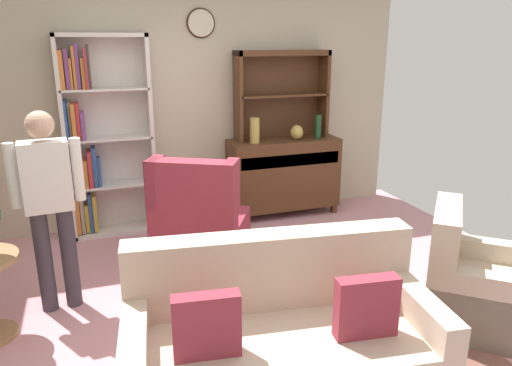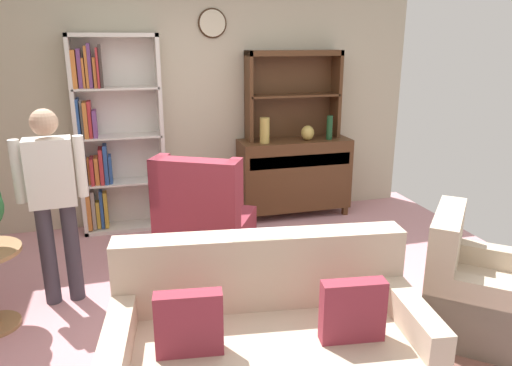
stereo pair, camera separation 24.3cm
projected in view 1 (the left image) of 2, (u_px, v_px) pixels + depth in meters
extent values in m
cube|color=#C68C93|center=(253.00, 305.00, 3.87)|extent=(5.40, 4.60, 0.02)
cube|color=#BCB299|center=(191.00, 99.00, 5.39)|extent=(5.00, 0.06, 2.80)
cylinder|color=beige|center=(201.00, 23.00, 5.16)|extent=(0.28, 0.03, 0.28)
torus|color=#382314|center=(201.00, 23.00, 5.16)|extent=(0.31, 0.02, 0.31)
cube|color=#4C2D19|center=(264.00, 78.00, 5.56)|extent=(0.28, 0.03, 0.36)
cube|color=brown|center=(290.00, 319.00, 3.66)|extent=(2.33, 2.00, 0.01)
cube|color=silver|center=(65.00, 141.00, 4.88)|extent=(0.04, 0.30, 2.10)
cube|color=silver|center=(151.00, 135.00, 5.16)|extent=(0.04, 0.30, 2.10)
cube|color=silver|center=(100.00, 35.00, 4.72)|extent=(0.90, 0.30, 0.04)
cube|color=silver|center=(117.00, 230.00, 5.32)|extent=(0.90, 0.30, 0.04)
cube|color=silver|center=(109.00, 136.00, 5.15)|extent=(0.90, 0.01, 2.10)
cube|color=silver|center=(113.00, 184.00, 5.17)|extent=(0.86, 0.30, 0.02)
cube|color=#CC7233|center=(78.00, 216.00, 5.11)|extent=(0.04, 0.18, 0.38)
cube|color=gray|center=(82.00, 213.00, 5.12)|extent=(0.04, 0.14, 0.42)
cube|color=gold|center=(87.00, 218.00, 5.15)|extent=(0.04, 0.10, 0.30)
cube|color=#284C8C|center=(91.00, 213.00, 5.15)|extent=(0.03, 0.12, 0.42)
cube|color=gold|center=(95.00, 213.00, 5.16)|extent=(0.04, 0.13, 0.40)
cube|color=silver|center=(109.00, 138.00, 5.02)|extent=(0.86, 0.30, 0.02)
cube|color=#723F7F|center=(73.00, 173.00, 4.98)|extent=(0.04, 0.15, 0.30)
cube|color=#CC7233|center=(77.00, 174.00, 4.99)|extent=(0.02, 0.10, 0.28)
cube|color=#B22D33|center=(81.00, 174.00, 5.00)|extent=(0.04, 0.23, 0.29)
cube|color=#CC7233|center=(86.00, 173.00, 5.02)|extent=(0.04, 0.19, 0.29)
cube|color=#B22D33|center=(90.00, 168.00, 5.02)|extent=(0.04, 0.22, 0.38)
cube|color=#284C8C|center=(95.00, 167.00, 5.03)|extent=(0.04, 0.20, 0.41)
cube|color=#284C8C|center=(99.00, 171.00, 5.06)|extent=(0.03, 0.15, 0.30)
cube|color=silver|center=(105.00, 89.00, 4.87)|extent=(0.86, 0.30, 0.02)
cube|color=#284C8C|center=(66.00, 120.00, 4.81)|extent=(0.03, 0.24, 0.40)
cube|color=gray|center=(70.00, 121.00, 4.83)|extent=(0.02, 0.13, 0.38)
cube|color=#CC7233|center=(74.00, 122.00, 4.84)|extent=(0.04, 0.23, 0.37)
cube|color=#B22D33|center=(78.00, 121.00, 4.85)|extent=(0.03, 0.19, 0.37)
cube|color=#723F7F|center=(83.00, 125.00, 4.88)|extent=(0.04, 0.21, 0.28)
cube|color=#CC7233|center=(61.00, 70.00, 4.68)|extent=(0.04, 0.18, 0.37)
cube|color=#723F7F|center=(67.00, 69.00, 4.69)|extent=(0.04, 0.10, 0.39)
cube|color=#CC7233|center=(71.00, 74.00, 4.71)|extent=(0.02, 0.11, 0.29)
cube|color=#CC7233|center=(74.00, 68.00, 4.71)|extent=(0.03, 0.12, 0.41)
cube|color=#723F7F|center=(77.00, 66.00, 4.71)|extent=(0.03, 0.12, 0.44)
cube|color=#CC7233|center=(83.00, 73.00, 4.75)|extent=(0.03, 0.18, 0.30)
cube|color=#B22D33|center=(86.00, 68.00, 4.74)|extent=(0.02, 0.24, 0.39)
cube|color=#3F3833|center=(89.00, 67.00, 4.75)|extent=(0.03, 0.11, 0.43)
cube|color=#4C2D19|center=(283.00, 173.00, 5.73)|extent=(1.30, 0.45, 0.82)
cube|color=#4C2D19|center=(240.00, 220.00, 5.51)|extent=(0.06, 0.06, 0.10)
cube|color=#4C2D19|center=(334.00, 208.00, 5.89)|extent=(0.06, 0.06, 0.10)
cube|color=#4C2D19|center=(231.00, 210.00, 5.83)|extent=(0.06, 0.06, 0.10)
cube|color=#4C2D19|center=(321.00, 200.00, 6.21)|extent=(0.06, 0.06, 0.10)
cube|color=#3D2414|center=(291.00, 161.00, 5.47)|extent=(1.20, 0.01, 0.14)
cube|color=#4C2D19|center=(238.00, 97.00, 5.37)|extent=(0.04, 0.26, 1.00)
cube|color=#4C2D19|center=(323.00, 93.00, 5.71)|extent=(0.04, 0.26, 1.00)
cube|color=#4C2D19|center=(283.00, 53.00, 5.40)|extent=(1.10, 0.26, 0.06)
cube|color=#4C2D19|center=(282.00, 95.00, 5.54)|extent=(1.06, 0.26, 0.02)
cube|color=#4C2D19|center=(278.00, 94.00, 5.65)|extent=(1.10, 0.01, 1.00)
cylinder|color=tan|center=(255.00, 130.00, 5.37)|extent=(0.11, 0.11, 0.28)
ellipsoid|color=tan|center=(297.00, 132.00, 5.57)|extent=(0.15, 0.15, 0.17)
cylinder|color=#194223|center=(318.00, 127.00, 5.61)|extent=(0.07, 0.07, 0.28)
cube|color=beige|center=(282.00, 363.00, 2.84)|extent=(1.90, 1.08, 0.42)
cube|color=beige|center=(270.00, 269.00, 3.02)|extent=(1.81, 0.44, 0.48)
cube|color=beige|center=(412.00, 333.00, 2.98)|extent=(0.25, 0.86, 0.60)
cube|color=maroon|center=(207.00, 326.00, 2.53)|extent=(0.37, 0.15, 0.36)
cube|color=maroon|center=(366.00, 307.00, 2.70)|extent=(0.37, 0.15, 0.36)
cube|color=white|center=(271.00, 233.00, 2.95)|extent=(0.38, 0.23, 0.00)
cube|color=beige|center=(482.00, 299.00, 3.55)|extent=(1.08, 1.08, 0.40)
cube|color=beige|center=(445.00, 238.00, 3.54)|extent=(0.63, 0.68, 0.48)
cube|color=beige|center=(485.00, 311.00, 3.26)|extent=(0.68, 0.62, 0.55)
cube|color=beige|center=(482.00, 272.00, 3.80)|extent=(0.68, 0.62, 0.55)
cube|color=maroon|center=(203.00, 238.00, 4.61)|extent=(1.07, 1.08, 0.42)
cube|color=maroon|center=(192.00, 196.00, 4.18)|extent=(0.78, 0.55, 0.63)
cube|color=maroon|center=(231.00, 186.00, 4.14)|extent=(0.22, 0.29, 0.44)
cube|color=maroon|center=(156.00, 182.00, 4.24)|extent=(0.22, 0.29, 0.44)
cylinder|color=#38333D|center=(44.00, 261.00, 3.68)|extent=(0.13, 0.13, 0.82)
cylinder|color=#38333D|center=(69.00, 257.00, 3.75)|extent=(0.13, 0.13, 0.82)
cube|color=silver|center=(46.00, 176.00, 3.53)|extent=(0.36, 0.23, 0.52)
sphere|color=tan|center=(39.00, 125.00, 3.42)|extent=(0.22, 0.22, 0.20)
cylinder|color=silver|center=(12.00, 176.00, 3.43)|extent=(0.09, 0.09, 0.48)
cylinder|color=silver|center=(78.00, 169.00, 3.60)|extent=(0.09, 0.09, 0.48)
cube|color=#4C2D19|center=(260.00, 269.00, 3.57)|extent=(0.80, 0.50, 0.03)
cube|color=#4C2D19|center=(221.00, 319.00, 3.32)|extent=(0.05, 0.05, 0.39)
cube|color=#4C2D19|center=(318.00, 300.00, 3.55)|extent=(0.05, 0.05, 0.39)
cube|color=#4C2D19|center=(206.00, 289.00, 3.72)|extent=(0.05, 0.05, 0.39)
cube|color=#4C2D19|center=(294.00, 274.00, 3.95)|extent=(0.05, 0.05, 0.39)
cube|color=gray|center=(246.00, 269.00, 3.52)|extent=(0.16, 0.11, 0.03)
cube|color=#CC7233|center=(246.00, 266.00, 3.50)|extent=(0.20, 0.11, 0.03)
cube|color=gray|center=(245.00, 261.00, 3.50)|extent=(0.15, 0.14, 0.03)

